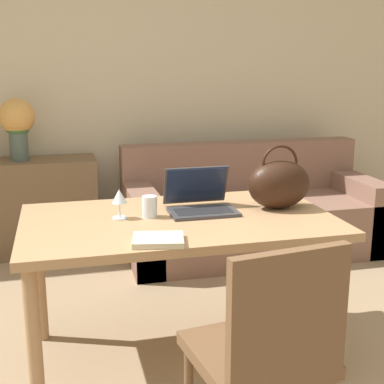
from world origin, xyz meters
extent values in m
cube|color=beige|center=(0.00, 2.70, 1.35)|extent=(10.00, 0.06, 2.70)
cube|color=#A87F56|center=(0.06, 0.64, 0.72)|extent=(1.46, 0.85, 0.04)
cylinder|color=#A87F56|center=(-0.61, 0.28, 0.35)|extent=(0.06, 0.06, 0.70)
cylinder|color=#A87F56|center=(0.73, 0.28, 0.35)|extent=(0.06, 0.06, 0.70)
cylinder|color=#A87F56|center=(-0.61, 1.01, 0.35)|extent=(0.06, 0.06, 0.70)
cylinder|color=#A87F56|center=(0.73, 1.01, 0.35)|extent=(0.06, 0.06, 0.70)
cube|color=brown|center=(0.17, -0.11, 0.44)|extent=(0.50, 0.50, 0.05)
cube|color=brown|center=(0.20, -0.31, 0.68)|extent=(0.42, 0.10, 0.43)
cylinder|color=brown|center=(0.33, 0.09, 0.21)|extent=(0.04, 0.04, 0.41)
cube|color=#7F5B4C|center=(0.96, 2.02, 0.21)|extent=(1.95, 0.86, 0.42)
cube|color=#7F5B4C|center=(0.96, 2.35, 0.62)|extent=(1.95, 0.20, 0.40)
cube|color=#7F5B4C|center=(0.09, 2.02, 0.28)|extent=(0.20, 0.86, 0.56)
cube|color=#7F5B4C|center=(1.84, 2.02, 0.28)|extent=(0.20, 0.86, 0.56)
cube|color=brown|center=(-0.74, 2.43, 0.37)|extent=(1.09, 0.40, 0.73)
cube|color=#38383D|center=(0.19, 0.68, 0.74)|extent=(0.33, 0.21, 0.02)
cube|color=black|center=(0.19, 0.67, 0.75)|extent=(0.28, 0.13, 0.00)
cube|color=#38383D|center=(0.19, 0.82, 0.85)|extent=(0.33, 0.08, 0.20)
cube|color=#19233D|center=(0.19, 0.82, 0.85)|extent=(0.30, 0.07, 0.18)
cylinder|color=silver|center=(-0.07, 0.69, 0.79)|extent=(0.07, 0.07, 0.10)
cylinder|color=silver|center=(-0.21, 0.70, 0.74)|extent=(0.07, 0.07, 0.01)
cylinder|color=silver|center=(-0.21, 0.70, 0.78)|extent=(0.01, 0.01, 0.07)
cone|color=silver|center=(-0.21, 0.70, 0.84)|extent=(0.07, 0.07, 0.07)
ellipsoid|color=black|center=(0.58, 0.68, 0.86)|extent=(0.32, 0.20, 0.24)
torus|color=black|center=(0.58, 0.68, 0.96)|extent=(0.19, 0.01, 0.19)
cylinder|color=#47564C|center=(-0.75, 2.42, 0.85)|extent=(0.14, 0.14, 0.23)
sphere|color=#3D6B38|center=(-0.75, 2.42, 1.01)|extent=(0.20, 0.20, 0.20)
sphere|color=#D6994C|center=(-0.75, 2.42, 1.06)|extent=(0.26, 0.26, 0.26)
cube|color=beige|center=(-0.10, 0.31, 0.75)|extent=(0.23, 0.20, 0.02)
camera|label=1|loc=(-0.47, -1.72, 1.45)|focal=50.00mm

